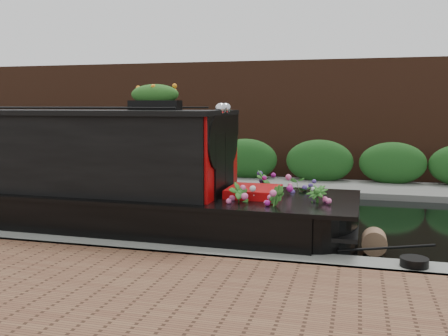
# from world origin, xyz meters

# --- Properties ---
(ground) EXTENTS (80.00, 80.00, 0.00)m
(ground) POSITION_xyz_m (0.00, 0.00, 0.00)
(ground) COLOR black
(ground) RESTS_ON ground
(near_bank_coping) EXTENTS (40.00, 0.60, 0.50)m
(near_bank_coping) POSITION_xyz_m (0.00, -3.30, 0.00)
(near_bank_coping) COLOR slate
(near_bank_coping) RESTS_ON ground
(far_bank_path) EXTENTS (40.00, 2.40, 0.34)m
(far_bank_path) POSITION_xyz_m (0.00, 4.20, 0.00)
(far_bank_path) COLOR slate
(far_bank_path) RESTS_ON ground
(far_hedge) EXTENTS (40.00, 1.10, 2.80)m
(far_hedge) POSITION_xyz_m (0.00, 5.10, 0.00)
(far_hedge) COLOR #1D4E1A
(far_hedge) RESTS_ON ground
(far_brick_wall) EXTENTS (40.00, 1.00, 8.00)m
(far_brick_wall) POSITION_xyz_m (0.00, 7.20, 0.00)
(far_brick_wall) COLOR #4B2819
(far_brick_wall) RESTS_ON ground
(narrowboat) EXTENTS (13.18, 2.46, 3.10)m
(narrowboat) POSITION_xyz_m (-3.31, -1.97, 0.92)
(narrowboat) COLOR black
(narrowboat) RESTS_ON ground
(rope_fender) EXTENTS (0.41, 0.41, 0.41)m
(rope_fender) POSITION_xyz_m (3.84, -1.97, 0.21)
(rope_fender) COLOR #826044
(rope_fender) RESTS_ON ground
(coiled_mooring_rope) EXTENTS (0.39, 0.39, 0.12)m
(coiled_mooring_rope) POSITION_xyz_m (4.34, -3.29, 0.31)
(coiled_mooring_rope) COLOR black
(coiled_mooring_rope) RESTS_ON near_bank_coping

